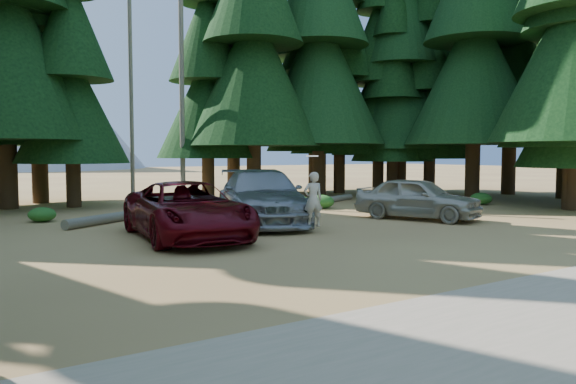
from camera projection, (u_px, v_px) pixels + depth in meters
name	position (u px, v px, depth m)	size (l,w,h in m)	color
ground	(369.00, 243.00, 14.85)	(160.00, 160.00, 0.00)	#9B6F41
forest_belt_north	(164.00, 202.00, 27.37)	(36.00, 7.00, 22.00)	black
forest_belt_east	(560.00, 203.00, 26.66)	(6.00, 22.00, 22.00)	black
snag_front	(182.00, 77.00, 26.97)	(0.24, 0.24, 12.00)	#696454
snag_back	(131.00, 99.00, 27.20)	(0.20, 0.20, 10.00)	#696454
red_pickup	(187.00, 210.00, 15.50)	(2.62, 5.68, 1.58)	#5C0711
silver_minivan_center	(261.00, 197.00, 18.89)	(2.52, 6.20, 1.80)	#94979B
silver_minivan_right	(418.00, 198.00, 20.02)	(1.78, 4.43, 1.51)	#B6B1A2
frisbee_player	(313.00, 199.00, 16.47)	(0.66, 0.50, 2.10)	beige
log_left	(116.00, 217.00, 19.26)	(0.33, 0.33, 4.62)	#696454
log_mid	(284.00, 207.00, 23.43)	(0.26, 0.26, 3.22)	#696454
log_right	(331.00, 200.00, 26.80)	(0.29, 0.29, 4.46)	#696454
shrub_far_left	(42.00, 215.00, 19.28)	(0.92, 0.92, 0.51)	#22621D
shrub_left	(164.00, 208.00, 21.49)	(0.89, 0.89, 0.49)	#22621D
shrub_center_left	(224.00, 208.00, 21.40)	(1.01, 1.01, 0.55)	#22621D
shrub_center_right	(209.00, 205.00, 22.30)	(1.07, 1.07, 0.59)	#22621D
shrub_right	(322.00, 202.00, 23.93)	(1.06, 1.06, 0.58)	#22621D
shrub_far_right	(298.00, 202.00, 23.79)	(1.05, 1.05, 0.58)	#22621D
shrub_edge_east	(481.00, 199.00, 25.79)	(0.99, 0.99, 0.54)	#22621D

